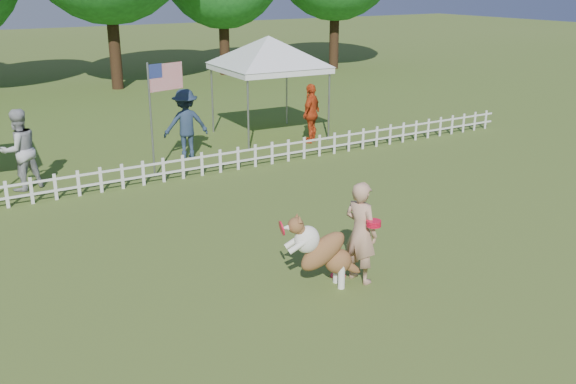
% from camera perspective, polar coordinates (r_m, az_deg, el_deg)
% --- Properties ---
extents(ground, '(120.00, 120.00, 0.00)m').
position_cam_1_polar(ground, '(10.02, 5.18, -9.27)').
color(ground, '#44621E').
rests_on(ground, ground).
extents(picket_fence, '(22.00, 0.08, 0.60)m').
position_cam_1_polar(picket_fence, '(15.67, -10.16, 2.07)').
color(picket_fence, silver).
rests_on(picket_fence, ground).
extents(handler, '(0.52, 0.68, 1.67)m').
position_cam_1_polar(handler, '(10.22, 6.48, -3.58)').
color(handler, tan).
rests_on(handler, ground).
extents(dog, '(1.27, 0.70, 1.24)m').
position_cam_1_polar(dog, '(10.02, 3.21, -5.27)').
color(dog, brown).
rests_on(dog, ground).
extents(frisbee_on_turf, '(0.33, 0.33, 0.02)m').
position_cam_1_polar(frisbee_on_turf, '(10.65, 4.47, -7.41)').
color(frisbee_on_turf, red).
rests_on(frisbee_on_turf, ground).
extents(canopy_tent_right, '(3.02, 3.02, 2.97)m').
position_cam_1_polar(canopy_tent_right, '(19.66, -1.70, 9.22)').
color(canopy_tent_right, white).
rests_on(canopy_tent_right, ground).
extents(flag_pole, '(1.06, 0.39, 2.78)m').
position_cam_1_polar(flag_pole, '(15.83, -12.07, 6.19)').
color(flag_pole, gray).
rests_on(flag_pole, ground).
extents(spectator_a, '(1.09, 0.97, 1.88)m').
position_cam_1_polar(spectator_a, '(15.83, -22.77, 3.46)').
color(spectator_a, '#A5A6AA').
rests_on(spectator_a, ground).
extents(spectator_b, '(1.30, 0.87, 1.87)m').
position_cam_1_polar(spectator_b, '(17.51, -9.07, 6.00)').
color(spectator_b, '#223149').
rests_on(spectator_b, ground).
extents(spectator_c, '(1.08, 0.92, 1.74)m').
position_cam_1_polar(spectator_c, '(19.01, 2.08, 7.01)').
color(spectator_c, '#C03C16').
rests_on(spectator_c, ground).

